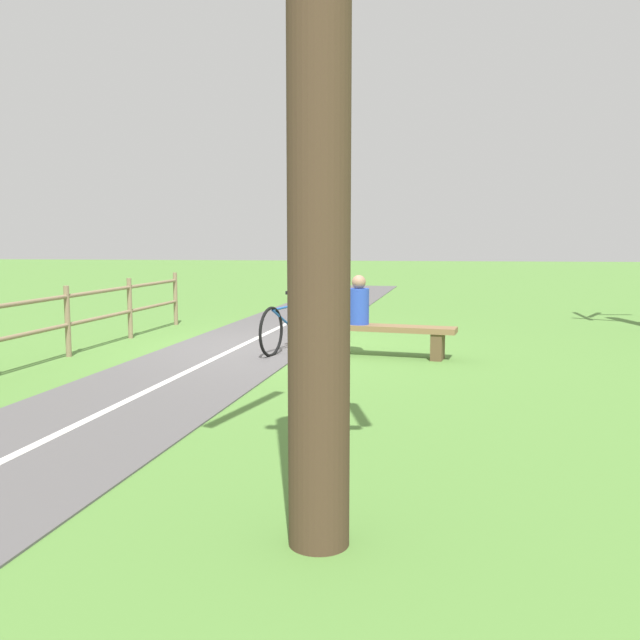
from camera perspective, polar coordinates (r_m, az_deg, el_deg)
ground_plane at (r=11.06m, az=-3.82°, el=-2.22°), size 80.00×80.00×0.00m
paved_path at (r=7.53m, az=-16.01°, el=-6.69°), size 5.16×36.06×0.02m
path_centre_line at (r=7.53m, az=-16.02°, el=-6.62°), size 2.73×31.90×0.00m
bench at (r=10.16m, az=5.28°, el=-1.17°), size 2.08×0.76×0.46m
person_seated at (r=10.20m, az=3.16°, el=1.42°), size 0.35×0.35×0.72m
bicycle at (r=10.57m, az=-2.75°, el=-0.51°), size 0.51×1.71×0.91m
backpack at (r=11.12m, az=-1.17°, el=-1.07°), size 0.33×0.39×0.42m
tree_mid_field at (r=3.83m, az=0.11°, el=14.75°), size 1.67×1.50×4.75m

